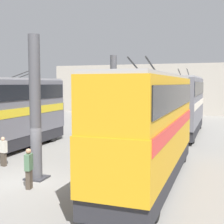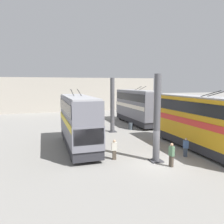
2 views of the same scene
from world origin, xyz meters
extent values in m
plane|color=gray|center=(0.00, 0.00, 0.00)|extent=(240.00, 240.00, 0.00)
cube|color=#A8A093|center=(34.79, 0.00, 3.78)|extent=(0.50, 36.00, 7.56)
cylinder|color=#4C4C51|center=(0.57, 0.00, 3.45)|extent=(0.54, 0.54, 6.91)
cube|color=#333338|center=(0.57, 0.00, 0.04)|extent=(0.97, 0.97, 0.08)
cylinder|color=#4C4C51|center=(11.95, 0.00, 3.45)|extent=(0.54, 0.54, 6.91)
cube|color=#333338|center=(11.95, 0.00, 0.04)|extent=(0.97, 0.97, 0.08)
cylinder|color=black|center=(6.28, -6.34, 0.46)|extent=(0.92, 0.30, 0.92)
cylinder|color=black|center=(6.28, -4.24, 0.46)|extent=(0.92, 0.30, 0.92)
cylinder|color=black|center=(-2.16, -6.34, 0.46)|extent=(0.92, 0.30, 0.92)
cylinder|color=black|center=(-2.16, -4.24, 0.46)|extent=(0.92, 0.30, 0.92)
cube|color=#28282D|center=(1.96, -5.29, 0.63)|extent=(11.21, 2.45, 0.76)
cube|color=gold|center=(1.96, -5.29, 2.01)|extent=(11.43, 2.50, 2.00)
cube|color=red|center=(1.96, -5.29, 2.74)|extent=(11.09, 2.54, 0.55)
cube|color=gold|center=(1.96, -5.29, 3.95)|extent=(11.32, 2.43, 1.88)
cube|color=black|center=(1.96, -5.29, 4.04)|extent=(10.98, 2.51, 1.03)
cube|color=#9E9EA3|center=(1.96, -5.29, 4.96)|extent=(11.21, 2.25, 0.14)
cube|color=black|center=(7.62, -5.29, 2.21)|extent=(0.12, 2.30, 1.28)
cylinder|color=#282828|center=(0.53, -5.64, 5.32)|extent=(2.35, 0.07, 0.65)
cylinder|color=#282828|center=(0.53, -4.94, 5.32)|extent=(2.35, 0.07, 0.65)
cylinder|color=black|center=(20.74, -6.34, 0.53)|extent=(1.06, 0.30, 1.06)
cylinder|color=black|center=(20.74, -4.24, 0.53)|extent=(1.06, 0.30, 1.06)
cylinder|color=black|center=(12.39, -6.34, 0.53)|extent=(1.06, 0.30, 1.06)
cylinder|color=black|center=(12.39, -4.24, 0.53)|extent=(1.06, 0.30, 1.06)
cube|color=#28282D|center=(16.46, -5.29, 0.68)|extent=(11.13, 2.45, 0.79)
cube|color=slate|center=(16.46, -5.29, 2.11)|extent=(11.35, 2.50, 2.06)
cube|color=silver|center=(16.46, -5.29, 2.86)|extent=(11.01, 2.54, 0.55)
cube|color=slate|center=(16.46, -5.29, 4.11)|extent=(11.24, 2.43, 1.95)
cube|color=black|center=(16.46, -5.29, 4.21)|extent=(10.90, 2.51, 1.07)
cube|color=#9E9EA3|center=(16.46, -5.29, 5.16)|extent=(11.13, 2.25, 0.14)
cube|color=black|center=(22.08, -5.29, 2.31)|extent=(0.12, 2.30, 1.32)
cylinder|color=#282828|center=(15.05, -5.64, 5.52)|extent=(2.35, 0.07, 0.65)
cylinder|color=#282828|center=(15.05, -4.94, 5.52)|extent=(2.35, 0.07, 0.65)
cylinder|color=black|center=(9.36, 4.24, 0.52)|extent=(1.04, 0.30, 1.04)
cylinder|color=black|center=(9.36, 6.34, 0.52)|extent=(1.04, 0.30, 1.04)
cube|color=#28282D|center=(6.05, 5.29, 0.68)|extent=(9.63, 2.45, 0.78)
cube|color=slate|center=(6.05, 5.29, 2.04)|extent=(9.83, 2.50, 1.94)
cube|color=yellow|center=(6.05, 5.29, 2.73)|extent=(9.53, 2.54, 0.55)
cube|color=slate|center=(6.05, 5.29, 3.94)|extent=(9.73, 2.43, 1.85)
cube|color=black|center=(6.05, 5.29, 4.03)|extent=(9.44, 2.51, 1.02)
cube|color=#9E9EA3|center=(6.05, 5.29, 4.93)|extent=(9.63, 2.25, 0.14)
cylinder|color=#282828|center=(7.28, 4.94, 5.29)|extent=(2.35, 0.07, 0.65)
cylinder|color=#282828|center=(7.28, 5.64, 5.29)|extent=(2.35, 0.07, 0.65)
cube|color=#473D33|center=(1.95, 3.05, 0.39)|extent=(0.25, 0.33, 0.77)
cube|color=beige|center=(1.95, 3.05, 1.11)|extent=(0.30, 0.45, 0.67)
sphere|color=tan|center=(1.95, 3.05, 1.55)|extent=(0.22, 0.22, 0.22)
cube|color=#384251|center=(0.77, -2.92, 0.38)|extent=(0.30, 0.35, 0.76)
cube|color=#3D5684|center=(0.77, -2.92, 1.08)|extent=(0.39, 0.48, 0.66)
sphere|color=tan|center=(0.77, -2.92, 1.52)|extent=(0.21, 0.21, 0.21)
cube|color=#473D33|center=(-0.82, -0.51, 0.42)|extent=(0.33, 0.25, 0.83)
cube|color=#4C7051|center=(-0.82, -0.51, 1.20)|extent=(0.45, 0.31, 0.73)
sphere|color=#A37A5B|center=(-0.82, -0.51, 1.68)|extent=(0.24, 0.24, 0.24)
cylinder|color=#424C56|center=(12.55, -2.82, 0.46)|extent=(0.58, 0.58, 0.92)
cylinder|color=#424C56|center=(12.55, -2.82, 0.46)|extent=(0.61, 0.61, 0.04)
camera|label=1|loc=(-12.18, -8.36, 4.61)|focal=50.00mm
camera|label=2|loc=(-14.37, 8.45, 6.11)|focal=35.00mm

